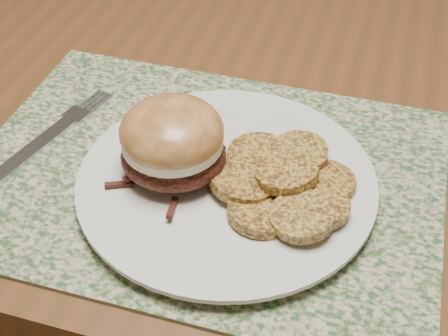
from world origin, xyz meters
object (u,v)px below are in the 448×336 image
Objects in this scene: pork_sandwich at (172,142)px; fork at (43,142)px; dinner_plate at (227,183)px; dining_table at (231,90)px.

fork is (-0.15, 0.02, -0.05)m from pork_sandwich.
dinner_plate reaches higher than fork.
dining_table is 14.14× the size of pork_sandwich.
dinner_plate is at bearing 0.89° from pork_sandwich.
pork_sandwich is 0.16m from fork.
fork is at bearing 167.30° from pork_sandwich.
dinner_plate is (0.07, -0.27, 0.09)m from dining_table.
dinner_plate is 2.45× the size of pork_sandwich.
dining_table is at bearing 88.92° from pork_sandwich.
dining_table is 0.30m from fork.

